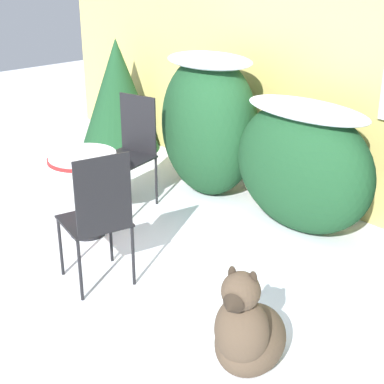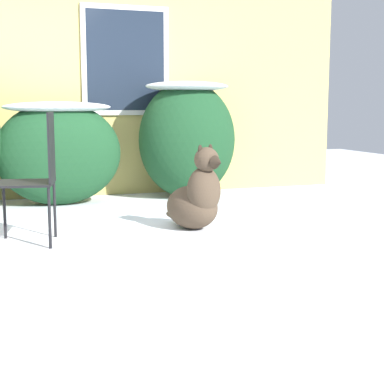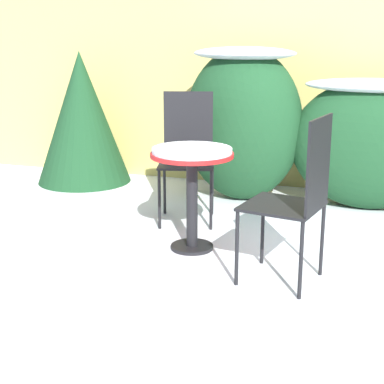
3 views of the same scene
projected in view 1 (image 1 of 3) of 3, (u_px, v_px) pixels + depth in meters
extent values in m
plane|color=white|center=(133.00, 280.00, 4.43)|extent=(16.00, 16.00, 0.00)
cube|color=tan|center=(327.00, 39.00, 5.18)|extent=(8.00, 0.06, 3.13)
ellipsoid|color=#194223|center=(209.00, 126.00, 5.72)|extent=(1.08, 0.78, 1.40)
ellipsoid|color=white|center=(209.00, 60.00, 5.47)|extent=(0.92, 0.67, 0.12)
ellipsoid|color=#194223|center=(302.00, 168.00, 5.02)|extent=(1.38, 0.65, 1.14)
ellipsoid|color=white|center=(307.00, 110.00, 4.82)|extent=(1.17, 0.56, 0.12)
cone|color=#194223|center=(118.00, 95.00, 7.00)|extent=(0.96, 0.96, 1.34)
cylinder|color=black|center=(88.00, 232.00, 5.14)|extent=(0.31, 0.31, 0.03)
cylinder|color=black|center=(86.00, 197.00, 5.00)|extent=(0.08, 0.08, 0.65)
cylinder|color=red|center=(83.00, 159.00, 4.87)|extent=(0.58, 0.58, 0.03)
cylinder|color=white|center=(82.00, 155.00, 4.86)|extent=(0.56, 0.56, 0.03)
cube|color=black|center=(125.00, 159.00, 5.48)|extent=(0.54, 0.54, 0.02)
cube|color=black|center=(138.00, 124.00, 5.53)|extent=(0.40, 0.12, 0.55)
cylinder|color=black|center=(96.00, 186.00, 5.52)|extent=(0.02, 0.02, 0.48)
cylinder|color=black|center=(130.00, 195.00, 5.32)|extent=(0.02, 0.02, 0.48)
cylinder|color=black|center=(123.00, 173.00, 5.84)|extent=(0.02, 0.02, 0.48)
cylinder|color=black|center=(156.00, 181.00, 5.63)|extent=(0.02, 0.02, 0.48)
cube|color=black|center=(94.00, 221.00, 4.25)|extent=(0.52, 0.52, 0.02)
cube|color=black|center=(103.00, 195.00, 3.97)|extent=(0.09, 0.40, 0.55)
cylinder|color=black|center=(111.00, 234.00, 4.61)|extent=(0.02, 0.02, 0.48)
cylinder|color=black|center=(61.00, 247.00, 4.41)|extent=(0.02, 0.02, 0.48)
cylinder|color=black|center=(133.00, 256.00, 4.28)|extent=(0.02, 0.02, 0.48)
cylinder|color=black|center=(80.00, 271.00, 4.09)|extent=(0.02, 0.02, 0.48)
ellipsoid|color=#4C3D2D|center=(251.00, 339.00, 3.46)|extent=(0.57, 0.64, 0.39)
ellipsoid|color=#4C3D2D|center=(242.00, 330.00, 3.26)|extent=(0.39, 0.37, 0.42)
sphere|color=#4C3D2D|center=(241.00, 291.00, 3.12)|extent=(0.22, 0.22, 0.22)
cone|color=#2D241B|center=(230.00, 308.00, 3.01)|extent=(0.14, 0.12, 0.12)
ellipsoid|color=#2D241B|center=(232.00, 274.00, 3.13)|extent=(0.06, 0.05, 0.10)
ellipsoid|color=#2D241B|center=(253.00, 279.00, 3.08)|extent=(0.06, 0.05, 0.10)
ellipsoid|color=#4C3D2D|center=(264.00, 331.00, 3.70)|extent=(0.17, 0.26, 0.07)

